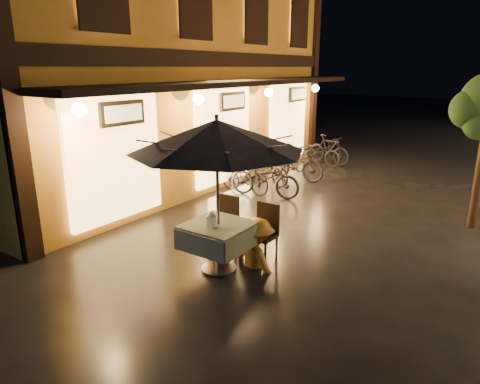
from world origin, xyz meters
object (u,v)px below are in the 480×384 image
Objects in this scene: cafe_table at (218,235)px; patio_umbrella at (217,136)px; person_yellow at (257,220)px; bicycle_0 at (265,178)px; table_lantern at (211,218)px; person_orange at (223,215)px.

cafe_table is 0.37× the size of patio_umbrella.
bicycle_0 is (-1.90, 3.37, -0.30)m from person_yellow.
cafe_table is 0.64× the size of person_yellow.
person_yellow is 0.86× the size of bicycle_0.
cafe_table is 0.55× the size of bicycle_0.
patio_umbrella is at bearing 68.94° from person_yellow.
person_yellow is (0.39, 0.51, 0.19)m from cafe_table.
table_lantern is 0.18× the size of person_orange.
patio_umbrella is 10.59× the size of table_lantern.
table_lantern is 4.34m from bicycle_0.
person_yellow is 3.88m from bicycle_0.
person_yellow is (0.39, 0.51, -1.37)m from patio_umbrella.
person_orange is at bearing 120.40° from patio_umbrella.
person_yellow is at bearing -160.39° from bicycle_0.
person_orange is at bearing 120.40° from cafe_table.
person_yellow is at bearing 59.62° from table_lantern.
patio_umbrella is 1.51m from person_yellow.
cafe_table is 3.96× the size of table_lantern.
person_orange is 0.76× the size of bicycle_0.
bicycle_0 is at bearing -69.51° from person_orange.
person_orange reaches higher than bicycle_0.
cafe_table is at bearing 90.00° from table_lantern.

